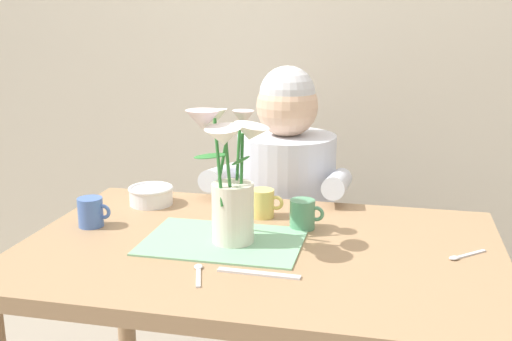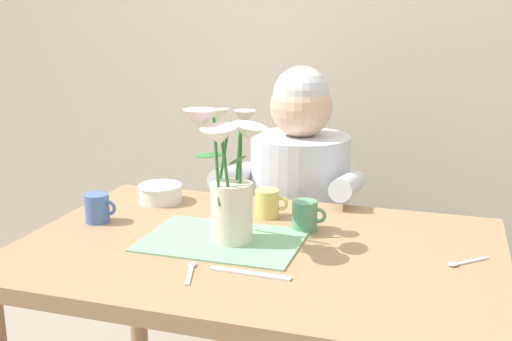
# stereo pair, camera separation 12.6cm
# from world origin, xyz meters

# --- Properties ---
(wood_panel_backdrop) EXTENTS (4.00, 0.10, 2.50)m
(wood_panel_backdrop) POSITION_xyz_m (0.00, 1.05, 1.25)
(wood_panel_backdrop) COLOR beige
(wood_panel_backdrop) RESTS_ON ground_plane
(dining_table) EXTENTS (1.20, 0.80, 0.74)m
(dining_table) POSITION_xyz_m (0.00, 0.00, 0.64)
(dining_table) COLOR #9E7A56
(dining_table) RESTS_ON ground_plane
(seated_person) EXTENTS (0.45, 0.47, 1.14)m
(seated_person) POSITION_xyz_m (-0.04, 0.62, 0.56)
(seated_person) COLOR #4C4C56
(seated_person) RESTS_ON ground_plane
(striped_placemat) EXTENTS (0.40, 0.28, 0.00)m
(striped_placemat) POSITION_xyz_m (-0.09, 0.00, 0.74)
(striped_placemat) COLOR #7AB289
(striped_placemat) RESTS_ON dining_table
(flower_vase) EXTENTS (0.21, 0.27, 0.35)m
(flower_vase) POSITION_xyz_m (-0.08, -0.01, 0.92)
(flower_vase) COLOR silver
(flower_vase) RESTS_ON dining_table
(ceramic_bowl) EXTENTS (0.14, 0.14, 0.06)m
(ceramic_bowl) POSITION_xyz_m (-0.40, 0.26, 0.77)
(ceramic_bowl) COLOR white
(ceramic_bowl) RESTS_ON dining_table
(dinner_knife) EXTENTS (0.19, 0.02, 0.00)m
(dinner_knife) POSITION_xyz_m (0.04, -0.18, 0.74)
(dinner_knife) COLOR silver
(dinner_knife) RESTS_ON dining_table
(tea_cup) EXTENTS (0.09, 0.07, 0.08)m
(tea_cup) POSITION_xyz_m (-0.04, 0.22, 0.78)
(tea_cup) COLOR #E5C666
(tea_cup) RESTS_ON dining_table
(ceramic_mug) EXTENTS (0.09, 0.07, 0.08)m
(ceramic_mug) POSITION_xyz_m (-0.48, 0.04, 0.78)
(ceramic_mug) COLOR #476BB7
(ceramic_mug) RESTS_ON dining_table
(coffee_cup) EXTENTS (0.09, 0.07, 0.08)m
(coffee_cup) POSITION_xyz_m (0.09, 0.15, 0.78)
(coffee_cup) COLOR #569970
(coffee_cup) RESTS_ON dining_table
(spoon_0) EXTENTS (0.05, 0.12, 0.01)m
(spoon_0) POSITION_xyz_m (-0.10, -0.20, 0.74)
(spoon_0) COLOR silver
(spoon_0) RESTS_ON dining_table
(spoon_1) EXTENTS (0.10, 0.09, 0.01)m
(spoon_1) POSITION_xyz_m (0.49, 0.03, 0.74)
(spoon_1) COLOR silver
(spoon_1) RESTS_ON dining_table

